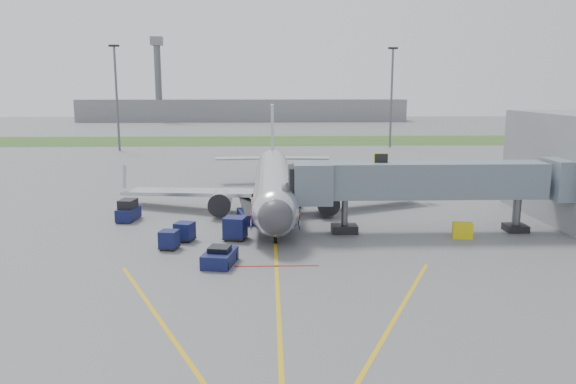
{
  "coord_description": "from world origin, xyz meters",
  "views": [
    {
      "loc": [
        -0.5,
        -41.76,
        12.37
      ],
      "look_at": [
        1.21,
        7.22,
        3.2
      ],
      "focal_mm": 35.0,
      "sensor_mm": 36.0,
      "label": 1
    }
  ],
  "objects_px": {
    "airliner": "(274,183)",
    "baggage_tug": "(128,211)",
    "belt_loader": "(248,215)",
    "pushback_tug": "(220,257)",
    "ramp_worker": "(243,209)"
  },
  "relations": [
    {
      "from": "belt_loader",
      "to": "ramp_worker",
      "type": "distance_m",
      "value": 1.66
    },
    {
      "from": "airliner",
      "to": "baggage_tug",
      "type": "relative_size",
      "value": 11.68
    },
    {
      "from": "pushback_tug",
      "to": "belt_loader",
      "type": "xyz_separation_m",
      "value": [
        1.49,
        13.04,
        -0.01
      ]
    },
    {
      "from": "belt_loader",
      "to": "pushback_tug",
      "type": "bearing_deg",
      "value": -96.52
    },
    {
      "from": "pushback_tug",
      "to": "belt_loader",
      "type": "height_order",
      "value": "belt_loader"
    },
    {
      "from": "airliner",
      "to": "pushback_tug",
      "type": "distance_m",
      "value": 19.28
    },
    {
      "from": "pushback_tug",
      "to": "ramp_worker",
      "type": "height_order",
      "value": "ramp_worker"
    },
    {
      "from": "pushback_tug",
      "to": "ramp_worker",
      "type": "bearing_deg",
      "value": 86.08
    },
    {
      "from": "ramp_worker",
      "to": "baggage_tug",
      "type": "bearing_deg",
      "value": 123.93
    },
    {
      "from": "airliner",
      "to": "baggage_tug",
      "type": "height_order",
      "value": "airliner"
    },
    {
      "from": "airliner",
      "to": "ramp_worker",
      "type": "relative_size",
      "value": 20.18
    },
    {
      "from": "baggage_tug",
      "to": "belt_loader",
      "type": "bearing_deg",
      "value": -3.9
    },
    {
      "from": "pushback_tug",
      "to": "baggage_tug",
      "type": "xyz_separation_m",
      "value": [
        -9.76,
        13.81,
        0.33
      ]
    },
    {
      "from": "airliner",
      "to": "pushback_tug",
      "type": "relative_size",
      "value": 10.14
    },
    {
      "from": "belt_loader",
      "to": "ramp_worker",
      "type": "bearing_deg",
      "value": 107.55
    }
  ]
}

